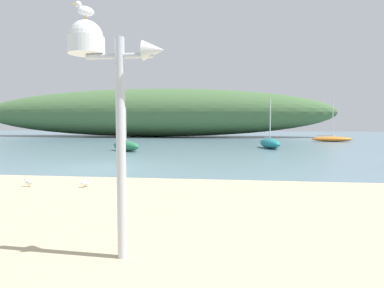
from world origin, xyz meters
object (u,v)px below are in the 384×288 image
at_px(mast_structure, 101,67).
at_px(seagull_mid_strand, 86,182).
at_px(seagull_on_radar, 84,10).
at_px(sailboat_east_reach, 270,143).
at_px(sailboat_far_right, 126,146).
at_px(sailboat_mid_channel, 332,139).
at_px(seagull_upper_strand, 29,182).

relative_size(mast_structure, seagull_mid_strand, 9.29).
xyz_separation_m(seagull_on_radar, sailboat_east_reach, (4.55, 21.11, -2.95)).
height_order(sailboat_far_right, sailboat_mid_channel, sailboat_mid_channel).
height_order(sailboat_far_right, seagull_upper_strand, sailboat_far_right).
bearing_deg(seagull_on_radar, seagull_upper_strand, 131.11).
bearing_deg(seagull_mid_strand, sailboat_far_right, 104.26).
bearing_deg(seagull_on_radar, seagull_mid_strand, 115.65).
bearing_deg(mast_structure, sailboat_mid_channel, 69.39).
distance_m(sailboat_mid_channel, seagull_upper_strand, 30.78).
xyz_separation_m(mast_structure, sailboat_far_right, (-5.62, 17.49, -2.27)).
relative_size(sailboat_far_right, seagull_upper_strand, 9.22).
xyz_separation_m(sailboat_mid_channel, sailboat_east_reach, (-7.23, -9.70, 0.10)).
bearing_deg(seagull_mid_strand, sailboat_mid_channel, 62.39).
bearing_deg(seagull_upper_strand, seagull_on_radar, -48.89).
distance_m(sailboat_far_right, sailboat_east_reach, 10.60).
bearing_deg(seagull_on_radar, sailboat_far_right, 107.22).
height_order(mast_structure, sailboat_mid_channel, sailboat_mid_channel).
relative_size(seagull_mid_strand, seagull_upper_strand, 1.01).
height_order(mast_structure, sailboat_east_reach, sailboat_east_reach).
xyz_separation_m(sailboat_mid_channel, seagull_mid_strand, (-13.85, -26.49, 0.06)).
xyz_separation_m(mast_structure, seagull_on_radar, (-0.20, -0.01, 0.70)).
height_order(seagull_on_radar, seagull_mid_strand, seagull_on_radar).
distance_m(seagull_on_radar, sailboat_mid_channel, 33.13).
height_order(mast_structure, seagull_mid_strand, mast_structure).
distance_m(mast_structure, seagull_on_radar, 0.73).
height_order(mast_structure, seagull_on_radar, seagull_on_radar).
distance_m(mast_structure, seagull_mid_strand, 5.38).
height_order(seagull_on_radar, seagull_upper_strand, seagull_on_radar).
distance_m(sailboat_mid_channel, sailboat_east_reach, 12.10).
height_order(seagull_on_radar, sailboat_far_right, seagull_on_radar).
xyz_separation_m(sailboat_east_reach, seagull_mid_strand, (-6.62, -16.79, -0.04)).
distance_m(seagull_on_radar, seagull_upper_strand, 6.31).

